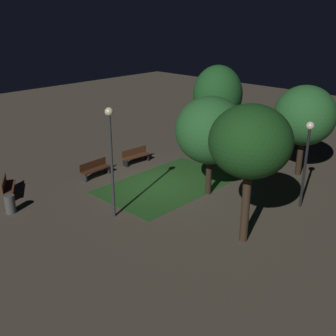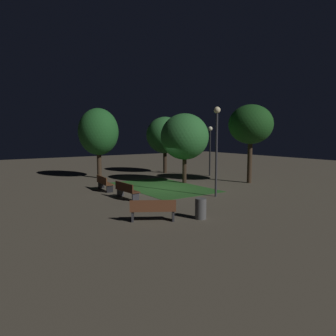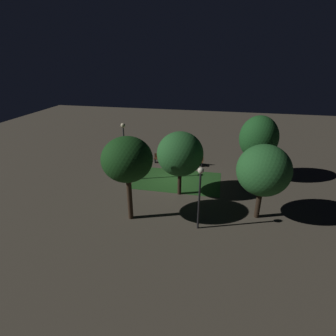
# 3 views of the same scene
# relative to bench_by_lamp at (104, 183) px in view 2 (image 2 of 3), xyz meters

# --- Properties ---
(ground_plane) EXTENTS (60.00, 60.00, 0.00)m
(ground_plane) POSITION_rel_bench_by_lamp_xyz_m (1.49, 3.26, -0.48)
(ground_plane) COLOR #4C4438
(grass_lawn) EXTENTS (7.16, 4.45, 0.01)m
(grass_lawn) POSITION_rel_bench_by_lamp_xyz_m (0.97, 3.61, -0.48)
(grass_lawn) COLOR #23511E
(grass_lawn) RESTS_ON ground
(bench_by_lamp) EXTENTS (1.83, 0.62, 0.88)m
(bench_by_lamp) POSITION_rel_bench_by_lamp_xyz_m (0.00, 0.00, 0.00)
(bench_by_lamp) COLOR #512D19
(bench_by_lamp) RESTS_ON ground
(bench_corner) EXTENTS (1.82, 0.57, 0.88)m
(bench_corner) POSITION_rel_bench_by_lamp_xyz_m (2.98, -0.00, 0.00)
(bench_corner) COLOR #422314
(bench_corner) RESTS_ON ground
(bench_front_right) EXTENTS (1.34, 1.79, 0.88)m
(bench_front_right) POSITION_rel_bench_by_lamp_xyz_m (7.42, -1.08, 0.00)
(bench_front_right) COLOR brown
(bench_front_right) RESTS_ON ground
(tree_back_right) EXTENTS (3.05, 3.05, 5.45)m
(tree_back_right) POSITION_rel_bench_by_lamp_xyz_m (2.98, 9.63, 3.58)
(tree_back_right) COLOR #38281C
(tree_back_right) RESTS_ON ground
(tree_right_canopy) EXTENTS (3.33, 3.33, 4.84)m
(tree_right_canopy) POSITION_rel_bench_by_lamp_xyz_m (0.43, 5.83, 2.75)
(tree_right_canopy) COLOR #2D2116
(tree_right_canopy) RESTS_ON ground
(tree_near_wall) EXTENTS (3.07, 3.07, 5.40)m
(tree_near_wall) POSITION_rel_bench_by_lamp_xyz_m (-5.32, 1.86, 3.10)
(tree_near_wall) COLOR #38281C
(tree_near_wall) RESTS_ON ground
(tree_back_left) EXTENTS (3.25, 3.25, 4.92)m
(tree_back_left) POSITION_rel_bench_by_lamp_xyz_m (-5.01, 7.84, 2.83)
(tree_back_left) COLOR #2D2116
(tree_back_left) RESTS_ON ground
(lamp_post_near_wall) EXTENTS (0.36, 0.36, 4.04)m
(lamp_post_near_wall) POSITION_rel_bench_by_lamp_xyz_m (-1.37, 9.84, 2.31)
(lamp_post_near_wall) COLOR black
(lamp_post_near_wall) RESTS_ON ground
(lamp_post_plaza_east) EXTENTS (0.36, 0.36, 4.89)m
(lamp_post_plaza_east) POSITION_rel_bench_by_lamp_xyz_m (5.20, 4.35, 2.81)
(lamp_post_plaza_east) COLOR #333338
(lamp_post_plaza_east) RESTS_ON ground
(trash_bin) EXTENTS (0.46, 0.46, 0.84)m
(trash_bin) POSITION_rel_bench_by_lamp_xyz_m (8.19, 0.71, -0.06)
(trash_bin) COLOR #4C4C4C
(trash_bin) RESTS_ON ground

